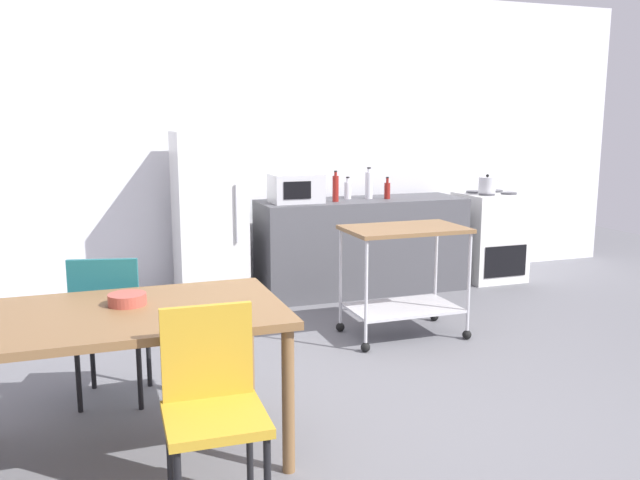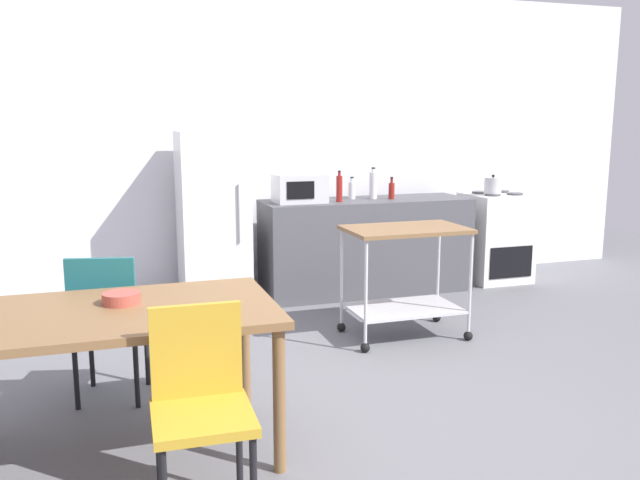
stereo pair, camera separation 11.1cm
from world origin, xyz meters
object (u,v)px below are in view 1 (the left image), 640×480
(microwave, at_px, (296,188))
(stove_oven, at_px, (489,236))
(fruit_bowl, at_px, (127,299))
(kettle, at_px, (487,185))
(chair_mustard, at_px, (213,401))
(chair_teal, at_px, (110,318))
(refrigerator, at_px, (209,218))
(bottle_soy_sauce, at_px, (387,190))
(dining_table, at_px, (126,327))
(bottle_sparkling_water, at_px, (336,188))
(bottle_vinegar, at_px, (348,190))
(kitchen_cart, at_px, (404,263))
(bottle_soda, at_px, (369,185))

(microwave, bearing_deg, stove_oven, 1.02)
(fruit_bowl, bearing_deg, kettle, 33.57)
(chair_mustard, distance_m, microwave, 3.55)
(chair_teal, xyz_separation_m, fruit_bowl, (0.07, -0.59, 0.26))
(fruit_bowl, bearing_deg, refrigerator, 71.48)
(bottle_soy_sauce, bearing_deg, dining_table, -135.18)
(bottle_sparkling_water, xyz_separation_m, kettle, (1.64, 0.01, -0.02))
(microwave, xyz_separation_m, kettle, (2.00, -0.06, -0.03))
(fruit_bowl, height_order, kettle, kettle)
(dining_table, relative_size, kettle, 6.26)
(stove_oven, relative_size, bottle_sparkling_water, 3.21)
(chair_mustard, bearing_deg, fruit_bowl, 112.16)
(chair_teal, bearing_deg, refrigerator, -101.55)
(kettle, bearing_deg, fruit_bowl, -146.43)
(refrigerator, relative_size, bottle_vinegar, 7.32)
(stove_oven, height_order, microwave, microwave)
(dining_table, relative_size, stove_oven, 1.63)
(microwave, bearing_deg, dining_table, -122.85)
(chair_teal, height_order, bottle_vinegar, bottle_vinegar)
(stove_oven, bearing_deg, bottle_vinegar, 177.69)
(refrigerator, relative_size, bottle_sparkling_water, 5.41)
(dining_table, distance_m, chair_mustard, 0.72)
(bottle_sparkling_water, xyz_separation_m, bottle_vinegar, (0.19, 0.17, -0.04))
(dining_table, relative_size, chair_teal, 1.69)
(fruit_bowl, bearing_deg, chair_teal, 97.05)
(refrigerator, relative_size, bottle_soy_sauce, 7.36)
(kitchen_cart, bearing_deg, kettle, 39.28)
(chair_mustard, relative_size, kettle, 3.71)
(bottle_vinegar, bearing_deg, chair_mustard, -120.09)
(microwave, height_order, bottle_soy_sauce, microwave)
(bottle_sparkling_water, height_order, kettle, bottle_sparkling_water)
(bottle_vinegar, xyz_separation_m, bottle_soy_sauce, (0.36, -0.13, -0.00))
(microwave, xyz_separation_m, bottle_soy_sauce, (0.91, -0.02, -0.05))
(kitchen_cart, bearing_deg, bottle_vinegar, 85.41)
(bottle_sparkling_water, height_order, fruit_bowl, bottle_sparkling_water)
(fruit_bowl, distance_m, kettle, 4.39)
(kitchen_cart, xyz_separation_m, fruit_bowl, (-2.09, -1.15, 0.21))
(chair_mustard, xyz_separation_m, kettle, (3.38, 3.17, 0.48))
(bottle_sparkling_water, distance_m, bottle_soda, 0.41)
(fruit_bowl, xyz_separation_m, kettle, (3.65, 2.43, 0.22))
(microwave, relative_size, fruit_bowl, 2.49)
(bottle_soy_sauce, bearing_deg, chair_teal, -144.65)
(bottle_sparkling_water, height_order, bottle_soda, bottle_soda)
(stove_oven, distance_m, kettle, 0.57)
(bottle_soda, height_order, kettle, bottle_soda)
(stove_oven, height_order, refrigerator, refrigerator)
(refrigerator, xyz_separation_m, kitchen_cart, (1.22, -1.46, -0.20))
(kettle, bearing_deg, bottle_soda, 174.96)
(bottle_vinegar, distance_m, fruit_bowl, 3.41)
(fruit_bowl, bearing_deg, bottle_soda, 46.54)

